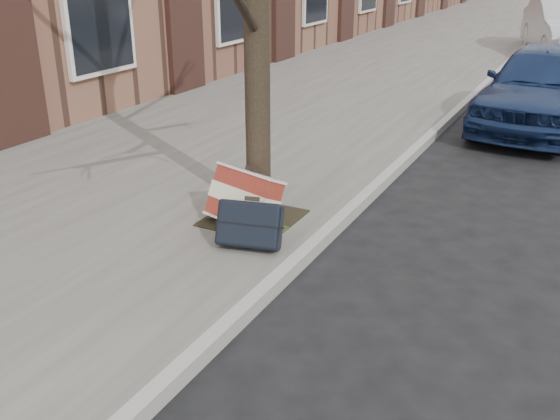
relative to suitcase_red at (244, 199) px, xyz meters
The scene contains 6 objects.
ground 2.26m from the suitcase_red, 26.87° to the right, with size 120.00×120.00×0.00m, color black.
near_sidewalk 14.10m from the suitcase_red, 96.98° to the left, with size 5.00×70.00×0.12m, color slate.
dirt_patch 0.34m from the suitcase_red, 94.23° to the left, with size 0.85×0.85×0.01m, color black.
suitcase_red is the anchor object (origin of this frame).
suitcase_navy 0.47m from the suitcase_red, 53.02° to the right, with size 0.58×0.19×0.41m, color black.
car_near_front 5.99m from the suitcase_red, 69.96° to the left, with size 1.55×3.84×1.31m, color #122044.
Camera 1 is at (0.84, -3.71, 2.58)m, focal length 40.00 mm.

